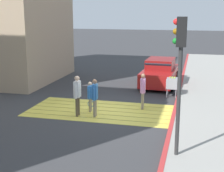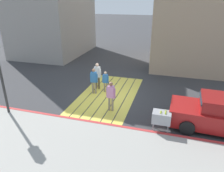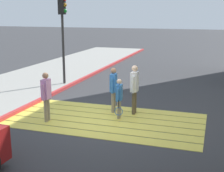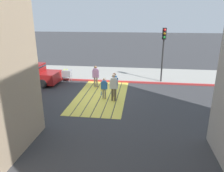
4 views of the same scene
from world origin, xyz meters
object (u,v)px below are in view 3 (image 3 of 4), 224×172
Objects in this scene: pedestrian_adult_lead at (113,87)px; pedestrian_child_with_racket at (119,96)px; pedestrian_adult_trailing at (46,93)px; traffic_light_corner at (63,22)px; pedestrian_adult_side at (134,86)px.

pedestrian_adult_lead is 1.18× the size of pedestrian_child_with_racket.
pedestrian_adult_trailing reaches higher than pedestrian_child_with_racket.
pedestrian_child_with_racket is (0.40, -0.61, -0.17)m from pedestrian_adult_lead.
pedestrian_adult_lead is at bearing -42.78° from traffic_light_corner.
traffic_light_corner is 5.77m from pedestrian_adult_side.
traffic_light_corner reaches higher than pedestrian_adult_lead.
pedestrian_child_with_racket is (2.16, 0.99, -0.18)m from pedestrian_adult_trailing.
pedestrian_child_with_racket is at bearing -118.07° from pedestrian_adult_side.
traffic_light_corner is at bearing 137.22° from pedestrian_adult_lead.
traffic_light_corner is at bearing 110.09° from pedestrian_adult_trailing.
pedestrian_adult_lead is 0.75m from pedestrian_child_with_racket.
pedestrian_adult_side reaches higher than pedestrian_adult_trailing.
pedestrian_adult_trailing is 3.02m from pedestrian_adult_side.
pedestrian_adult_side reaches higher than pedestrian_adult_lead.
pedestrian_adult_lead is (3.56, -3.30, -2.10)m from traffic_light_corner.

